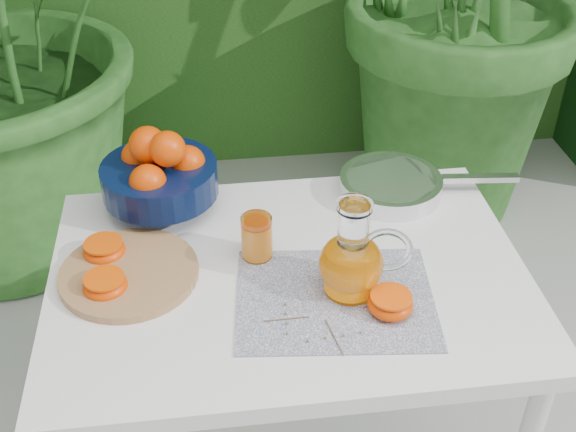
{
  "coord_description": "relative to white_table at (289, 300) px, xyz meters",
  "views": [
    {
      "loc": [
        -0.05,
        -1.24,
        1.73
      ],
      "look_at": [
        0.1,
        -0.07,
        0.88
      ],
      "focal_mm": 45.0,
      "sensor_mm": 36.0,
      "label": 1
    }
  ],
  "objects": [
    {
      "name": "cutting_board",
      "position": [
        -0.33,
        0.03,
        0.09
      ],
      "size": [
        0.37,
        0.37,
        0.02
      ],
      "primitive_type": "cylinder",
      "rotation": [
        0.0,
        0.0,
        -0.37
      ],
      "color": "#AC7C4D",
      "rests_on": "white_table"
    },
    {
      "name": "white_table",
      "position": [
        0.0,
        0.0,
        0.0
      ],
      "size": [
        1.0,
        0.7,
        0.75
      ],
      "color": "white",
      "rests_on": "ground"
    },
    {
      "name": "placemat",
      "position": [
        0.08,
        -0.1,
        0.08
      ],
      "size": [
        0.42,
        0.35,
        0.0
      ],
      "primitive_type": "cube",
      "rotation": [
        0.0,
        0.0,
        -0.1
      ],
      "color": "#0C1845",
      "rests_on": "white_table"
    },
    {
      "name": "juice_tumbler",
      "position": [
        -0.06,
        0.06,
        0.13
      ],
      "size": [
        0.07,
        0.07,
        0.1
      ],
      "color": "white",
      "rests_on": "white_table"
    },
    {
      "name": "orange_halves",
      "position": [
        -0.19,
        -0.02,
        0.1
      ],
      "size": [
        0.66,
        0.34,
        0.04
      ],
      "color": "#DD5902",
      "rests_on": "white_table"
    },
    {
      "name": "fruit_bowl",
      "position": [
        -0.26,
        0.27,
        0.18
      ],
      "size": [
        0.34,
        0.34,
        0.21
      ],
      "color": "black",
      "rests_on": "white_table"
    },
    {
      "name": "juice_pitcher",
      "position": [
        0.12,
        -0.07,
        0.16
      ],
      "size": [
        0.19,
        0.16,
        0.21
      ],
      "color": "white",
      "rests_on": "white_table"
    },
    {
      "name": "saute_pan",
      "position": [
        0.28,
        0.26,
        0.11
      ],
      "size": [
        0.44,
        0.27,
        0.05
      ],
      "color": "silver",
      "rests_on": "white_table"
    },
    {
      "name": "thyme_sprigs",
      "position": [
        0.08,
        -0.15,
        0.09
      ],
      "size": [
        0.3,
        0.2,
        0.01
      ],
      "color": "brown",
      "rests_on": "white_table"
    }
  ]
}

